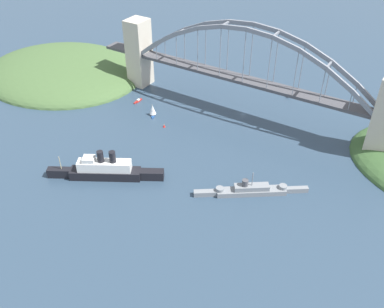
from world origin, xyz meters
TOP-DOWN VIEW (x-y plane):
  - ground_plane at (0.00, 0.00)m, footprint 1400.00×1400.00m
  - harbor_arch_bridge at (-0.00, 0.00)m, footprint 277.37×18.79m
  - headland_east_shore at (182.70, 21.23)m, footprint 162.46×139.54m
  - ocean_liner at (40.38, 123.53)m, footprint 70.28×43.93m
  - naval_cruiser at (-48.40, 87.29)m, footprint 62.04×45.35m
  - seaplane_taxiing_near_bridge at (-20.57, -50.38)m, footprint 9.03×10.15m
  - small_boat_1 at (86.89, 29.84)m, footprint 2.47×9.99m
  - small_boat_4 at (62.22, 41.51)m, footprint 7.77×9.29m
  - channel_marker_buoy at (43.79, 51.62)m, footprint 2.20×2.20m

SIDE VIEW (x-z plane):
  - ground_plane at x=0.00m, z-range 0.00..0.00m
  - headland_east_shore at x=182.70m, z-range -14.47..14.47m
  - small_boat_1 at x=86.89m, z-range -0.30..1.81m
  - channel_marker_buoy at x=43.79m, z-range -0.26..2.49m
  - seaplane_taxiing_near_bridge at x=-20.57m, z-range -0.42..4.34m
  - naval_cruiser at x=-48.40m, z-range -5.57..11.31m
  - small_boat_4 at x=62.22m, z-range -0.42..10.43m
  - ocean_liner at x=40.38m, z-range -4.43..16.79m
  - harbor_arch_bridge at x=0.00m, z-range -5.80..69.35m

